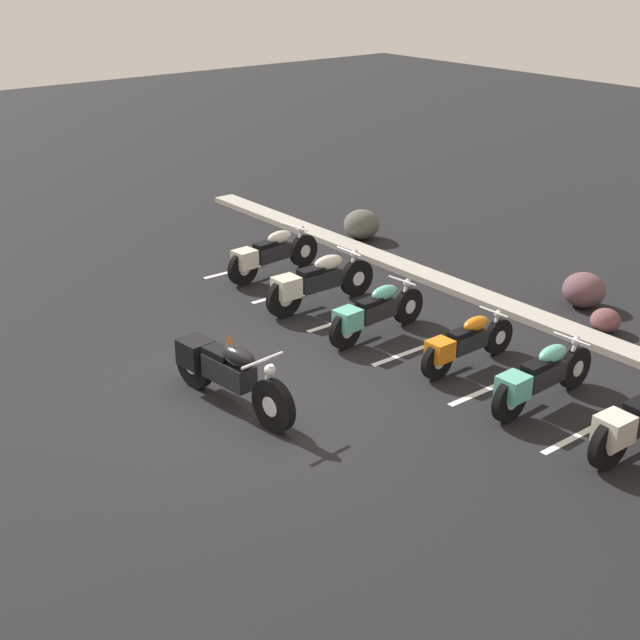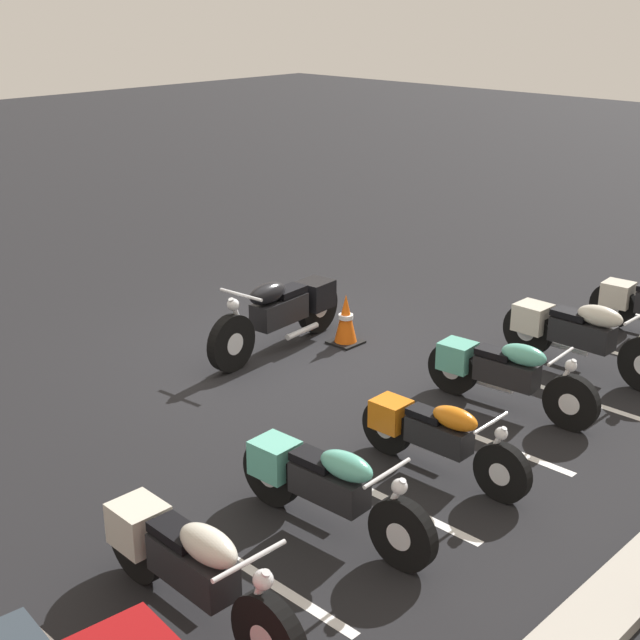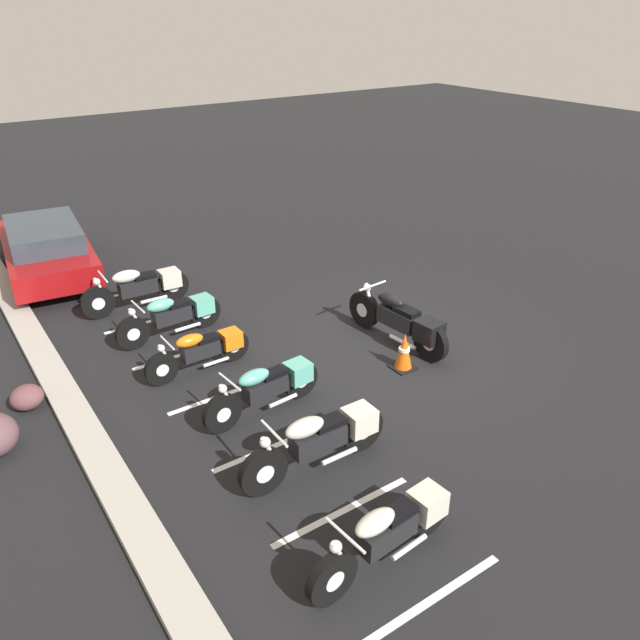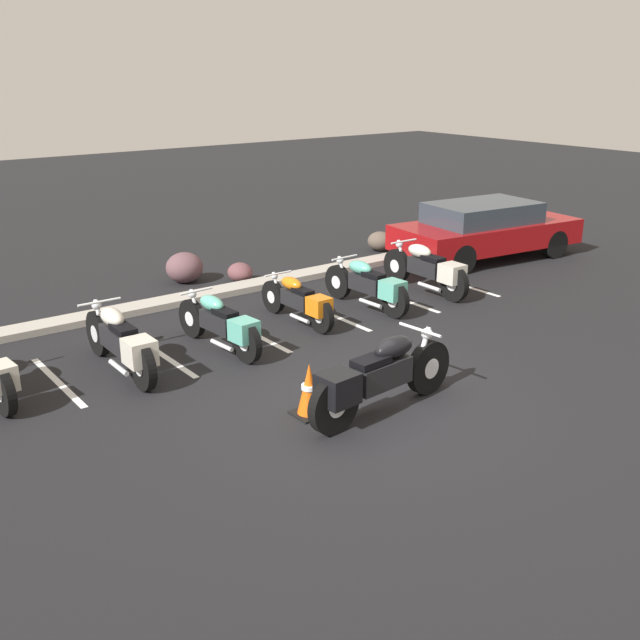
{
  "view_description": "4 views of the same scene",
  "coord_description": "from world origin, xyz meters",
  "px_view_note": "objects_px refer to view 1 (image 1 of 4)",
  "views": [
    {
      "loc": [
        9.43,
        -6.07,
        5.99
      ],
      "look_at": [
        0.29,
        1.21,
        1.0
      ],
      "focal_mm": 50.0,
      "sensor_mm": 36.0,
      "label": 1
    },
    {
      "loc": [
        7.66,
        7.81,
        4.5
      ],
      "look_at": [
        0.88,
        1.3,
        1.02
      ],
      "focal_mm": 50.0,
      "sensor_mm": 36.0,
      "label": 2
    },
    {
      "loc": [
        -7.68,
        6.85,
        5.85
      ],
      "look_at": [
        0.35,
        1.36,
        0.83
      ],
      "focal_mm": 35.0,
      "sensor_mm": 36.0,
      "label": 3
    },
    {
      "loc": [
        -5.74,
        -6.67,
        4.23
      ],
      "look_at": [
        0.54,
        1.68,
        0.63
      ],
      "focal_mm": 42.0,
      "sensor_mm": 36.0,
      "label": 4
    }
  ],
  "objects_px": {
    "parked_bike_0": "(269,254)",
    "landscape_rock_3": "(584,290)",
    "parked_bike_3": "(464,343)",
    "motorcycle_black_featured": "(226,371)",
    "landscape_rock_1": "(362,224)",
    "traffic_cone": "(230,357)",
    "parked_bike_1": "(316,282)",
    "parked_bike_2": "(373,312)",
    "landscape_rock_2": "(605,320)",
    "parked_bike_4": "(540,377)"
  },
  "relations": [
    {
      "from": "motorcycle_black_featured",
      "to": "landscape_rock_3",
      "type": "xyz_separation_m",
      "value": [
        0.87,
        6.92,
        -0.21
      ]
    },
    {
      "from": "parked_bike_1",
      "to": "parked_bike_2",
      "type": "distance_m",
      "value": 1.59
    },
    {
      "from": "parked_bike_2",
      "to": "parked_bike_3",
      "type": "distance_m",
      "value": 1.73
    },
    {
      "from": "parked_bike_3",
      "to": "motorcycle_black_featured",
      "type": "bearing_deg",
      "value": 158.76
    },
    {
      "from": "motorcycle_black_featured",
      "to": "landscape_rock_2",
      "type": "bearing_deg",
      "value": 68.63
    },
    {
      "from": "landscape_rock_3",
      "to": "parked_bike_2",
      "type": "bearing_deg",
      "value": -109.05
    },
    {
      "from": "motorcycle_black_featured",
      "to": "parked_bike_2",
      "type": "height_order",
      "value": "motorcycle_black_featured"
    },
    {
      "from": "parked_bike_3",
      "to": "traffic_cone",
      "type": "relative_size",
      "value": 2.8
    },
    {
      "from": "motorcycle_black_featured",
      "to": "traffic_cone",
      "type": "bearing_deg",
      "value": 137.86
    },
    {
      "from": "parked_bike_0",
      "to": "landscape_rock_2",
      "type": "relative_size",
      "value": 4.19
    },
    {
      "from": "parked_bike_4",
      "to": "parked_bike_1",
      "type": "bearing_deg",
      "value": 89.54
    },
    {
      "from": "motorcycle_black_featured",
      "to": "landscape_rock_2",
      "type": "relative_size",
      "value": 4.74
    },
    {
      "from": "parked_bike_1",
      "to": "landscape_rock_2",
      "type": "relative_size",
      "value": 4.43
    },
    {
      "from": "landscape_rock_2",
      "to": "parked_bike_1",
      "type": "bearing_deg",
      "value": -140.97
    },
    {
      "from": "parked_bike_4",
      "to": "landscape_rock_2",
      "type": "height_order",
      "value": "parked_bike_4"
    },
    {
      "from": "landscape_rock_3",
      "to": "landscape_rock_2",
      "type": "bearing_deg",
      "value": -35.29
    },
    {
      "from": "parked_bike_2",
      "to": "landscape_rock_2",
      "type": "distance_m",
      "value": 3.87
    },
    {
      "from": "landscape_rock_3",
      "to": "traffic_cone",
      "type": "xyz_separation_m",
      "value": [
        -1.56,
        -6.42,
        0.02
      ]
    },
    {
      "from": "parked_bike_0",
      "to": "landscape_rock_3",
      "type": "height_order",
      "value": "parked_bike_0"
    },
    {
      "from": "parked_bike_0",
      "to": "landscape_rock_2",
      "type": "bearing_deg",
      "value": -68.07
    },
    {
      "from": "motorcycle_black_featured",
      "to": "parked_bike_3",
      "type": "bearing_deg",
      "value": 64.44
    },
    {
      "from": "landscape_rock_2",
      "to": "parked_bike_0",
      "type": "bearing_deg",
      "value": -153.33
    },
    {
      "from": "parked_bike_3",
      "to": "landscape_rock_1",
      "type": "bearing_deg",
      "value": 61.71
    },
    {
      "from": "traffic_cone",
      "to": "parked_bike_1",
      "type": "bearing_deg",
      "value": 116.69
    },
    {
      "from": "parked_bike_0",
      "to": "parked_bike_4",
      "type": "height_order",
      "value": "parked_bike_0"
    },
    {
      "from": "parked_bike_2",
      "to": "landscape_rock_1",
      "type": "height_order",
      "value": "parked_bike_2"
    },
    {
      "from": "landscape_rock_2",
      "to": "traffic_cone",
      "type": "height_order",
      "value": "traffic_cone"
    },
    {
      "from": "parked_bike_2",
      "to": "parked_bike_3",
      "type": "height_order",
      "value": "parked_bike_2"
    },
    {
      "from": "parked_bike_1",
      "to": "parked_bike_2",
      "type": "bearing_deg",
      "value": -92.03
    },
    {
      "from": "landscape_rock_2",
      "to": "parked_bike_3",
      "type": "bearing_deg",
      "value": -100.56
    },
    {
      "from": "landscape_rock_1",
      "to": "traffic_cone",
      "type": "bearing_deg",
      "value": -56.98
    },
    {
      "from": "parked_bike_0",
      "to": "landscape_rock_3",
      "type": "bearing_deg",
      "value": -58.32
    },
    {
      "from": "parked_bike_0",
      "to": "landscape_rock_1",
      "type": "distance_m",
      "value": 3.02
    },
    {
      "from": "motorcycle_black_featured",
      "to": "parked_bike_3",
      "type": "height_order",
      "value": "motorcycle_black_featured"
    },
    {
      "from": "motorcycle_black_featured",
      "to": "traffic_cone",
      "type": "distance_m",
      "value": 0.87
    },
    {
      "from": "motorcycle_black_featured",
      "to": "parked_bike_0",
      "type": "xyz_separation_m",
      "value": [
        -3.82,
        3.46,
        -0.06
      ]
    },
    {
      "from": "parked_bike_0",
      "to": "motorcycle_black_featured",
      "type": "bearing_deg",
      "value": -136.93
    },
    {
      "from": "parked_bike_3",
      "to": "traffic_cone",
      "type": "bearing_deg",
      "value": 145.39
    },
    {
      "from": "parked_bike_3",
      "to": "traffic_cone",
      "type": "height_order",
      "value": "parked_bike_3"
    },
    {
      "from": "parked_bike_1",
      "to": "landscape_rock_3",
      "type": "height_order",
      "value": "parked_bike_1"
    },
    {
      "from": "parked_bike_2",
      "to": "traffic_cone",
      "type": "bearing_deg",
      "value": 170.09
    },
    {
      "from": "parked_bike_3",
      "to": "traffic_cone",
      "type": "xyz_separation_m",
      "value": [
        -1.94,
        -2.94,
        -0.08
      ]
    },
    {
      "from": "parked_bike_1",
      "to": "parked_bike_2",
      "type": "xyz_separation_m",
      "value": [
        1.59,
        -0.07,
        -0.04
      ]
    },
    {
      "from": "parked_bike_3",
      "to": "traffic_cone",
      "type": "distance_m",
      "value": 3.52
    },
    {
      "from": "parked_bike_1",
      "to": "landscape_rock_3",
      "type": "xyz_separation_m",
      "value": [
        2.9,
        3.74,
        -0.17
      ]
    },
    {
      "from": "landscape_rock_2",
      "to": "motorcycle_black_featured",
      "type": "bearing_deg",
      "value": -105.89
    },
    {
      "from": "motorcycle_black_featured",
      "to": "landscape_rock_2",
      "type": "height_order",
      "value": "motorcycle_black_featured"
    },
    {
      "from": "landscape_rock_1",
      "to": "landscape_rock_3",
      "type": "relative_size",
      "value": 1.04
    },
    {
      "from": "parked_bike_3",
      "to": "parked_bike_0",
      "type": "bearing_deg",
      "value": 88.64
    },
    {
      "from": "motorcycle_black_featured",
      "to": "parked_bike_1",
      "type": "bearing_deg",
      "value": 117.01
    }
  ]
}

